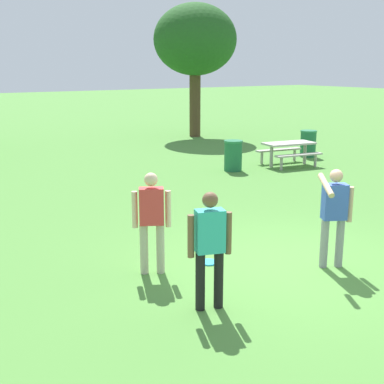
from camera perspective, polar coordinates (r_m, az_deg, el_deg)
ground_plane at (r=8.96m, az=10.80°, el=-7.79°), size 120.00×120.00×0.00m
person_thrower at (r=8.18m, az=-4.43°, el=-2.68°), size 0.55×0.37×1.64m
person_catcher at (r=8.70m, az=15.29°, el=-2.00°), size 0.81×0.58×1.64m
person_bystander at (r=6.96m, az=1.95°, el=-5.60°), size 0.58×0.33×1.64m
frisbee at (r=8.87m, az=1.84°, el=-7.68°), size 0.29×0.29×0.03m
picnic_table_near at (r=17.59m, az=10.51°, el=4.68°), size 1.90×1.67×0.77m
trash_can_beside_table at (r=16.48m, az=4.52°, el=3.99°), size 0.59×0.59×0.96m
trash_can_further_along at (r=19.45m, az=12.57°, el=5.19°), size 0.59×0.59×0.96m
tree_far_right at (r=24.44m, az=0.34°, el=16.22°), size 3.75×3.75×5.97m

